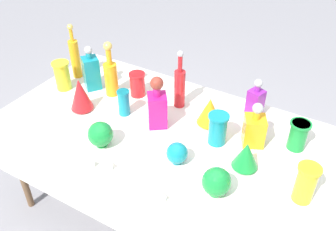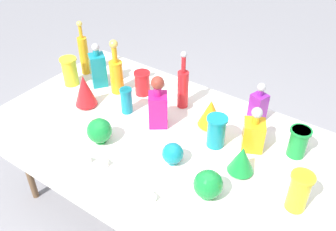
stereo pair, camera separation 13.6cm
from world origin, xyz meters
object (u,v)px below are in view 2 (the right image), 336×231
slender_vase_4 (299,191)px  slender_vase_5 (126,100)px  fluted_vase_0 (85,90)px  fluted_vase_1 (242,160)px  round_bowl_0 (99,131)px  tall_bottle_0 (116,73)px  slender_vase_0 (298,141)px  slender_vase_2 (70,71)px  square_decanter_0 (98,68)px  round_bowl_1 (208,184)px  square_decanter_3 (158,105)px  round_bowl_2 (173,153)px  tall_bottle_1 (183,87)px  slender_vase_3 (142,82)px  square_decanter_2 (254,133)px  fluted_vase_2 (211,113)px  square_decanter_1 (258,106)px  tall_bottle_2 (84,53)px  slender_vase_1 (216,131)px

slender_vase_4 → slender_vase_5: bearing=173.5°
fluted_vase_0 → fluted_vase_1: bearing=1.3°
slender_vase_5 → round_bowl_0: 0.30m
tall_bottle_0 → slender_vase_0: tall_bottle_0 is taller
fluted_vase_1 → slender_vase_2: bearing=175.7°
square_decanter_0 → round_bowl_1: 1.17m
square_decanter_3 → slender_vase_2: size_ratio=1.66×
tall_bottle_0 → round_bowl_2: (0.67, -0.35, -0.08)m
tall_bottle_1 → slender_vase_3: (-0.29, -0.03, -0.06)m
tall_bottle_1 → round_bowl_0: 0.58m
slender_vase_4 → fluted_vase_0: (-1.34, 0.04, 0.00)m
square_decanter_2 → round_bowl_0: bearing=-148.4°
fluted_vase_2 → fluted_vase_0: bearing=-160.5°
tall_bottle_1 → slender_vase_5: 0.35m
tall_bottle_1 → slender_vase_4: (0.85, -0.37, -0.03)m
slender_vase_2 → slender_vase_4: size_ratio=0.97×
slender_vase_3 → round_bowl_2: (0.53, -0.42, -0.02)m
fluted_vase_1 → fluted_vase_0: bearing=-178.7°
tall_bottle_1 → round_bowl_2: (0.24, -0.45, -0.08)m
round_bowl_0 → round_bowl_1: size_ratio=1.00×
tall_bottle_1 → slender_vase_5: tall_bottle_1 is taller
square_decanter_3 → round_bowl_0: bearing=-118.7°
slender_vase_5 → square_decanter_1: bearing=28.9°
slender_vase_2 → fluted_vase_0: size_ratio=0.92×
tall_bottle_2 → square_decanter_2: (1.30, -0.06, -0.05)m
slender_vase_2 → round_bowl_2: (0.99, -0.24, -0.04)m
slender_vase_0 → square_decanter_3: bearing=-164.6°
fluted_vase_2 → round_bowl_0: bearing=-132.0°
fluted_vase_2 → slender_vase_5: bearing=-160.3°
slender_vase_2 → slender_vase_4: (1.61, -0.16, 0.00)m
slender_vase_5 → fluted_vase_0: size_ratio=0.76×
square_decanter_1 → slender_vase_3: bearing=-167.6°
slender_vase_3 → fluted_vase_2: (0.53, -0.04, 0.01)m
slender_vase_4 → fluted_vase_1: (-0.30, 0.06, -0.02)m
round_bowl_1 → fluted_vase_1: bearing=76.6°
tall_bottle_1 → round_bowl_2: size_ratio=3.15×
tall_bottle_0 → square_decanter_2: bearing=-0.4°
fluted_vase_1 → slender_vase_3: bearing=161.5°
slender_vase_5 → tall_bottle_0: bearing=144.0°
tall_bottle_0 → square_decanter_1: size_ratio=1.44×
tall_bottle_0 → slender_vase_0: 1.17m
tall_bottle_2 → slender_vase_3: bearing=1.9°
tall_bottle_1 → slender_vase_1: (0.35, -0.20, -0.04)m
slender_vase_3 → square_decanter_1: bearing=12.4°
slender_vase_3 → slender_vase_4: bearing=-16.7°
slender_vase_2 → slender_vase_4: 1.61m
tall_bottle_0 → slender_vase_0: (1.17, 0.08, -0.05)m
square_decanter_2 → slender_vase_5: bearing=-169.8°
tall_bottle_0 → square_decanter_2: size_ratio=1.41×
square_decanter_0 → fluted_vase_1: bearing=-10.0°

